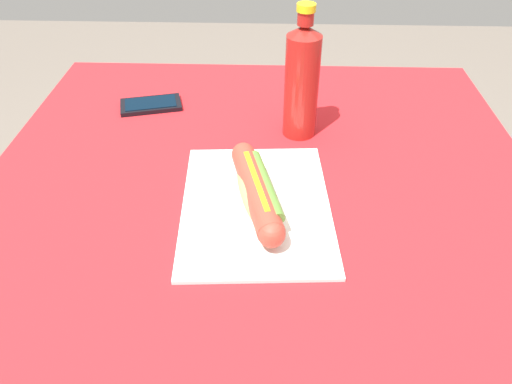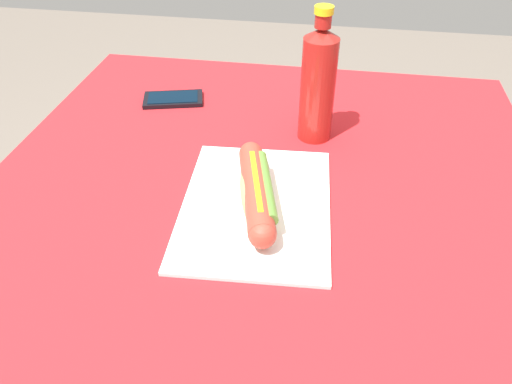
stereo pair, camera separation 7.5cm
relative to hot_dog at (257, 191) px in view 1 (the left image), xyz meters
The scene contains 5 objects.
dining_table 0.17m from the hot_dog, ahead, with size 1.21×0.93×0.74m.
paper_wrapper 0.03m from the hot_dog, 75.69° to the right, with size 0.31×0.23×0.01m, color white.
hot_dog is the anchor object (origin of this frame).
cell_phone 0.39m from the hot_dog, 144.08° to the right, with size 0.09×0.13×0.01m.
soda_bottle 0.25m from the hot_dog, 162.20° to the left, with size 0.06×0.06×0.24m.
Camera 1 is at (0.52, 0.02, 1.23)m, focal length 34.84 mm.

